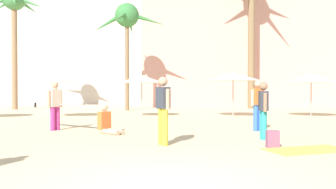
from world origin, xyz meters
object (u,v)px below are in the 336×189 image
object	(u,v)px
cafe_umbrella_0	(233,77)
beach_towel	(308,150)
palm_tree_center	(127,21)
cafe_umbrella_2	(311,78)
backpack	(272,139)
person_near_right	(56,104)
person_mid_center	(163,108)
cafe_umbrella_1	(57,79)
person_mid_left	(258,103)
palm_tree_left	(14,11)
person_far_left	(263,108)
person_far_right	(107,123)
cafe_umbrella_4	(142,79)

from	to	relation	value
cafe_umbrella_0	beach_towel	xyz separation A→B (m)	(-0.37, -9.75, -2.07)
palm_tree_center	cafe_umbrella_0	distance (m)	9.14
cafe_umbrella_0	cafe_umbrella_2	world-z (taller)	cafe_umbrella_0
backpack	person_near_right	world-z (taller)	person_near_right
cafe_umbrella_0	beach_towel	bearing A→B (deg)	-92.15
person_mid_center	beach_towel	bearing A→B (deg)	138.11
cafe_umbrella_1	beach_towel	xyz separation A→B (m)	(8.60, -9.79, -1.94)
person_mid_left	person_mid_center	size ratio (longest dim) A/B	0.99
beach_towel	person_mid_left	world-z (taller)	person_mid_left
cafe_umbrella_2	palm_tree_left	bearing A→B (deg)	158.14
backpack	person_mid_left	size ratio (longest dim) A/B	0.24
person_far_left	cafe_umbrella_0	bearing A→B (deg)	89.75
cafe_umbrella_0	person_mid_left	world-z (taller)	cafe_umbrella_0
palm_tree_center	person_far_right	bearing A→B (deg)	-88.27
beach_towel	person_mid_center	distance (m)	3.64
person_far_left	beach_towel	bearing A→B (deg)	-68.03
person_far_left	person_mid_center	distance (m)	3.04
backpack	person_mid_left	xyz separation A→B (m)	(0.62, 3.40, 0.75)
cafe_umbrella_1	beach_towel	world-z (taller)	cafe_umbrella_1
beach_towel	person_near_right	bearing A→B (deg)	148.56
person_near_right	person_far_right	distance (m)	2.28
beach_towel	person_mid_left	xyz separation A→B (m)	(-0.09, 3.81, 0.95)
palm_tree_left	person_near_right	world-z (taller)	palm_tree_left
person_near_right	person_mid_left	distance (m)	7.03
palm_tree_center	cafe_umbrella_2	bearing A→B (deg)	-30.80
person_far_left	person_mid_left	size ratio (longest dim) A/B	0.95
palm_tree_center	person_mid_center	world-z (taller)	palm_tree_center
cafe_umbrella_1	beach_towel	bearing A→B (deg)	-48.71
cafe_umbrella_1	person_near_right	bearing A→B (deg)	-74.61
cafe_umbrella_1	person_near_right	size ratio (longest dim) A/B	0.86
cafe_umbrella_1	palm_tree_left	bearing A→B (deg)	124.86
cafe_umbrella_1	backpack	size ratio (longest dim) A/B	5.69
cafe_umbrella_1	person_mid_center	xyz separation A→B (m)	(5.20, -8.93, -0.98)
cafe_umbrella_2	person_far_right	xyz separation A→B (m)	(-9.53, -6.32, -1.65)
cafe_umbrella_4	palm_tree_center	bearing A→B (deg)	102.20
cafe_umbrella_1	cafe_umbrella_4	size ratio (longest dim) A/B	1.04
palm_tree_center	cafe_umbrella_0	size ratio (longest dim) A/B	2.61
palm_tree_center	person_mid_left	bearing A→B (deg)	-65.07
cafe_umbrella_0	person_far_right	size ratio (longest dim) A/B	2.87
palm_tree_center	person_mid_center	size ratio (longest dim) A/B	4.09
palm_tree_left	person_far_left	world-z (taller)	palm_tree_left
person_mid_center	person_far_right	world-z (taller)	person_mid_center
person_near_right	person_mid_center	bearing A→B (deg)	-5.63
cafe_umbrella_0	person_far_right	xyz separation A→B (m)	(-5.52, -6.46, -1.74)
palm_tree_left	person_far_right	distance (m)	17.13
person_mid_center	person_far_right	distance (m)	3.07
cafe_umbrella_2	person_far_left	world-z (taller)	cafe_umbrella_2
palm_tree_center	cafe_umbrella_1	size ratio (longest dim) A/B	3.00
backpack	cafe_umbrella_2	bearing A→B (deg)	-28.30
cafe_umbrella_4	person_far_left	distance (m)	9.05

